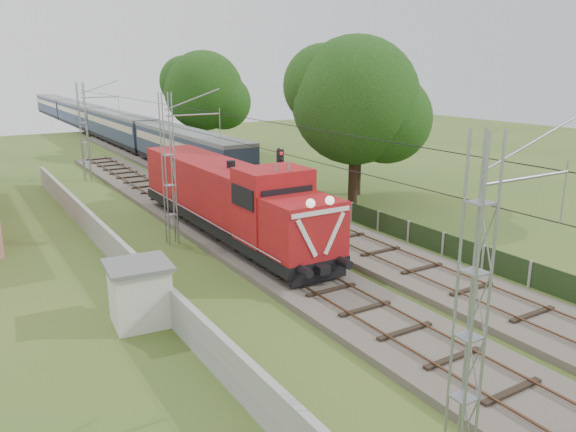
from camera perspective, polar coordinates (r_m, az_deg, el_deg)
ground at (r=22.40m, az=6.73°, el=-9.56°), size 140.00×140.00×0.00m
track_main at (r=27.75m, az=-2.21°, el=-4.12°), size 4.20×70.00×0.45m
track_side at (r=41.08m, az=-5.01°, el=2.17°), size 4.20×80.00×0.45m
catenary at (r=30.04m, az=-11.93°, el=4.67°), size 3.31×70.00×8.00m
boundary_wall at (r=29.84m, az=-18.01°, el=-2.35°), size 0.25×40.00×1.50m
fence at (r=29.39m, az=15.50°, el=-2.72°), size 0.12×32.00×1.20m
locomotive at (r=30.80m, az=-6.13°, el=1.93°), size 3.18×18.16×4.61m
coach_rake at (r=80.11m, az=-18.78°, el=9.31°), size 2.85×85.13×3.30m
signal_post at (r=30.90m, az=-0.85°, el=4.04°), size 0.55×0.43×4.94m
relay_hut at (r=21.55m, az=-14.83°, el=-7.57°), size 2.46×2.46×2.35m
tree_a at (r=37.17m, az=7.01°, el=11.43°), size 8.68×8.27×11.25m
tree_b at (r=41.25m, az=7.37°, el=11.77°), size 8.69×8.28×11.26m
tree_c at (r=58.67m, az=-8.45°, el=12.39°), size 8.35×7.95×10.82m
tree_d at (r=63.23m, az=-8.52°, el=12.16°), size 7.79×7.41×10.09m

